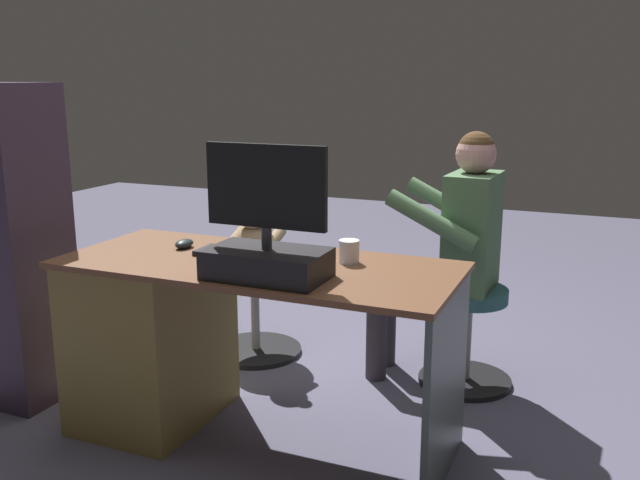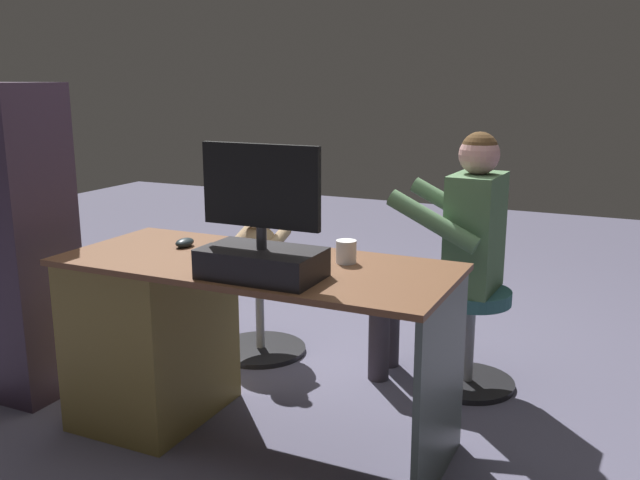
{
  "view_description": "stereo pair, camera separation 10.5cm",
  "coord_description": "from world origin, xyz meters",
  "px_view_note": "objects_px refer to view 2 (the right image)",
  "views": [
    {
      "loc": [
        -1.19,
        2.59,
        1.4
      ],
      "look_at": [
        -0.11,
        0.03,
        0.74
      ],
      "focal_mm": 38.95,
      "sensor_mm": 36.0,
      "label": 1
    },
    {
      "loc": [
        -1.28,
        2.55,
        1.4
      ],
      "look_at": [
        -0.11,
        0.03,
        0.74
      ],
      "focal_mm": 38.95,
      "sensor_mm": 36.0,
      "label": 2
    }
  ],
  "objects_px": {
    "monitor": "(262,244)",
    "cup": "(346,252)",
    "office_chair_teddy": "(260,304)",
    "computer_mouse": "(185,243)",
    "tv_remote": "(228,253)",
    "visitor_chair": "(470,330)",
    "person": "(453,241)",
    "desk": "(172,331)",
    "teddy_bear": "(260,232)",
    "keyboard": "(247,254)"
  },
  "relations": [
    {
      "from": "keyboard",
      "to": "computer_mouse",
      "type": "height_order",
      "value": "computer_mouse"
    },
    {
      "from": "monitor",
      "to": "cup",
      "type": "relative_size",
      "value": 5.37
    },
    {
      "from": "monitor",
      "to": "visitor_chair",
      "type": "distance_m",
      "value": 1.26
    },
    {
      "from": "desk",
      "to": "visitor_chair",
      "type": "xyz_separation_m",
      "value": [
        -1.04,
        -0.83,
        -0.12
      ]
    },
    {
      "from": "monitor",
      "to": "cup",
      "type": "xyz_separation_m",
      "value": [
        -0.19,
        -0.3,
        -0.08
      ]
    },
    {
      "from": "desk",
      "to": "keyboard",
      "type": "distance_m",
      "value": 0.49
    },
    {
      "from": "computer_mouse",
      "to": "teddy_bear",
      "type": "bearing_deg",
      "value": -85.27
    },
    {
      "from": "visitor_chair",
      "to": "person",
      "type": "xyz_separation_m",
      "value": [
        0.1,
        0.0,
        0.41
      ]
    },
    {
      "from": "keyboard",
      "to": "computer_mouse",
      "type": "xyz_separation_m",
      "value": [
        0.31,
        -0.03,
        0.01
      ]
    },
    {
      "from": "teddy_bear",
      "to": "person",
      "type": "bearing_deg",
      "value": -177.84
    },
    {
      "from": "monitor",
      "to": "visitor_chair",
      "type": "xyz_separation_m",
      "value": [
        -0.51,
        -1.0,
        -0.57
      ]
    },
    {
      "from": "tv_remote",
      "to": "person",
      "type": "xyz_separation_m",
      "value": [
        -0.69,
        -0.78,
        -0.05
      ]
    },
    {
      "from": "keyboard",
      "to": "monitor",
      "type": "bearing_deg",
      "value": 131.03
    },
    {
      "from": "desk",
      "to": "tv_remote",
      "type": "xyz_separation_m",
      "value": [
        -0.26,
        -0.04,
        0.35
      ]
    },
    {
      "from": "cup",
      "to": "visitor_chair",
      "type": "distance_m",
      "value": 0.92
    },
    {
      "from": "visitor_chair",
      "to": "office_chair_teddy",
      "type": "bearing_deg",
      "value": 2.9
    },
    {
      "from": "desk",
      "to": "computer_mouse",
      "type": "distance_m",
      "value": 0.37
    },
    {
      "from": "computer_mouse",
      "to": "office_chair_teddy",
      "type": "distance_m",
      "value": 0.85
    },
    {
      "from": "cup",
      "to": "office_chair_teddy",
      "type": "bearing_deg",
      "value": -40.71
    },
    {
      "from": "cup",
      "to": "teddy_bear",
      "type": "height_order",
      "value": "teddy_bear"
    },
    {
      "from": "monitor",
      "to": "teddy_bear",
      "type": "xyz_separation_m",
      "value": [
        0.56,
        -0.96,
        -0.21
      ]
    },
    {
      "from": "person",
      "to": "teddy_bear",
      "type": "bearing_deg",
      "value": 2.16
    },
    {
      "from": "office_chair_teddy",
      "to": "visitor_chair",
      "type": "distance_m",
      "value": 1.08
    },
    {
      "from": "tv_remote",
      "to": "computer_mouse",
      "type": "bearing_deg",
      "value": -7.48
    },
    {
      "from": "desk",
      "to": "visitor_chair",
      "type": "bearing_deg",
      "value": -141.49
    },
    {
      "from": "teddy_bear",
      "to": "tv_remote",
      "type": "bearing_deg",
      "value": 111.38
    },
    {
      "from": "office_chair_teddy",
      "to": "person",
      "type": "xyz_separation_m",
      "value": [
        -0.98,
        -0.05,
        0.42
      ]
    },
    {
      "from": "tv_remote",
      "to": "teddy_bear",
      "type": "bearing_deg",
      "value": -66.71
    },
    {
      "from": "monitor",
      "to": "computer_mouse",
      "type": "xyz_separation_m",
      "value": [
        0.51,
        -0.25,
        -0.1
      ]
    },
    {
      "from": "keyboard",
      "to": "computer_mouse",
      "type": "relative_size",
      "value": 4.38
    },
    {
      "from": "computer_mouse",
      "to": "monitor",
      "type": "bearing_deg",
      "value": 153.45
    },
    {
      "from": "computer_mouse",
      "to": "tv_remote",
      "type": "bearing_deg",
      "value": 170.6
    },
    {
      "from": "cup",
      "to": "person",
      "type": "relative_size",
      "value": 0.07
    },
    {
      "from": "computer_mouse",
      "to": "person",
      "type": "distance_m",
      "value": 1.19
    },
    {
      "from": "keyboard",
      "to": "teddy_bear",
      "type": "xyz_separation_m",
      "value": [
        0.37,
        -0.73,
        -0.1
      ]
    },
    {
      "from": "keyboard",
      "to": "teddy_bear",
      "type": "distance_m",
      "value": 0.83
    },
    {
      "from": "desk",
      "to": "teddy_bear",
      "type": "relative_size",
      "value": 3.97
    },
    {
      "from": "visitor_chair",
      "to": "person",
      "type": "height_order",
      "value": "person"
    },
    {
      "from": "teddy_bear",
      "to": "person",
      "type": "relative_size",
      "value": 0.32
    },
    {
      "from": "cup",
      "to": "tv_remote",
      "type": "bearing_deg",
      "value": 10.61
    },
    {
      "from": "keyboard",
      "to": "tv_remote",
      "type": "relative_size",
      "value": 2.8
    },
    {
      "from": "monitor",
      "to": "person",
      "type": "height_order",
      "value": "monitor"
    },
    {
      "from": "desk",
      "to": "office_chair_teddy",
      "type": "relative_size",
      "value": 3.19
    },
    {
      "from": "monitor",
      "to": "person",
      "type": "distance_m",
      "value": 1.09
    },
    {
      "from": "office_chair_teddy",
      "to": "visitor_chair",
      "type": "relative_size",
      "value": 1.01
    },
    {
      "from": "computer_mouse",
      "to": "tv_remote",
      "type": "relative_size",
      "value": 0.64
    },
    {
      "from": "keyboard",
      "to": "tv_remote",
      "type": "distance_m",
      "value": 0.08
    },
    {
      "from": "cup",
      "to": "person",
      "type": "xyz_separation_m",
      "value": [
        -0.23,
        -0.7,
        -0.09
      ]
    },
    {
      "from": "keyboard",
      "to": "computer_mouse",
      "type": "bearing_deg",
      "value": -5.13
    },
    {
      "from": "desk",
      "to": "teddy_bear",
      "type": "xyz_separation_m",
      "value": [
        0.03,
        -0.79,
        0.25
      ]
    }
  ]
}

